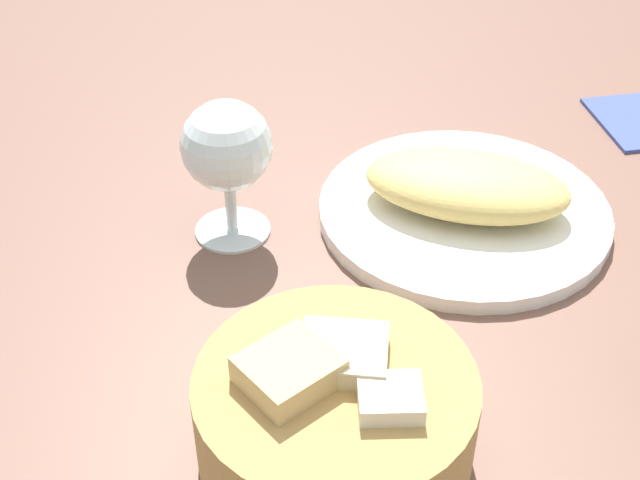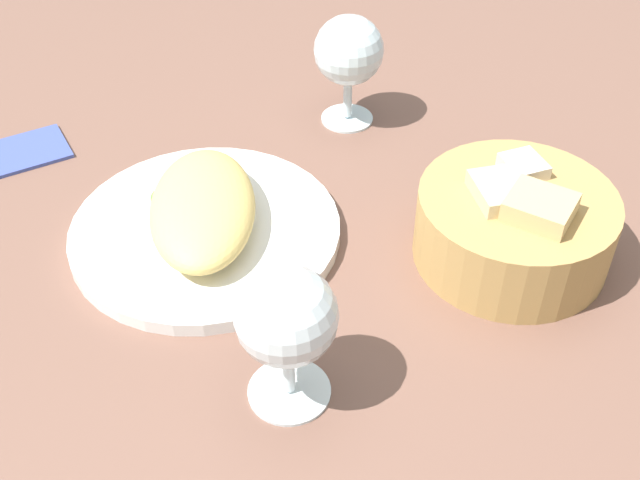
# 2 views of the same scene
# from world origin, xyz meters

# --- Properties ---
(ground_plane) EXTENTS (1.40, 1.40, 0.02)m
(ground_plane) POSITION_xyz_m (0.00, 0.00, -0.01)
(ground_plane) COLOR brown
(plate) EXTENTS (0.26, 0.26, 0.01)m
(plate) POSITION_xyz_m (0.04, -0.07, 0.01)
(plate) COLOR white
(plate) RESTS_ON ground_plane
(omelette) EXTENTS (0.20, 0.16, 0.04)m
(omelette) POSITION_xyz_m (0.04, -0.07, 0.04)
(omelette) COLOR #E1C26A
(omelette) RESTS_ON plate
(lettuce_garnish) EXTENTS (0.05, 0.05, 0.02)m
(lettuce_garnish) POSITION_xyz_m (-0.02, -0.09, 0.02)
(lettuce_garnish) COLOR #458C2A
(lettuce_garnish) RESTS_ON plate
(bread_basket) EXTENTS (0.18, 0.18, 0.09)m
(bread_basket) POSITION_xyz_m (0.20, 0.17, 0.04)
(bread_basket) COLOR tan
(bread_basket) RESTS_ON ground_plane
(wine_glass_near) EXTENTS (0.08, 0.08, 0.13)m
(wine_glass_near) POSITION_xyz_m (0.24, -0.09, 0.08)
(wine_glass_near) COLOR silver
(wine_glass_near) RESTS_ON ground_plane
(folded_napkin) EXTENTS (0.07, 0.11, 0.01)m
(folded_napkin) POSITION_xyz_m (-0.19, -0.21, 0.00)
(folded_napkin) COLOR #3E4E9D
(folded_napkin) RESTS_ON ground_plane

